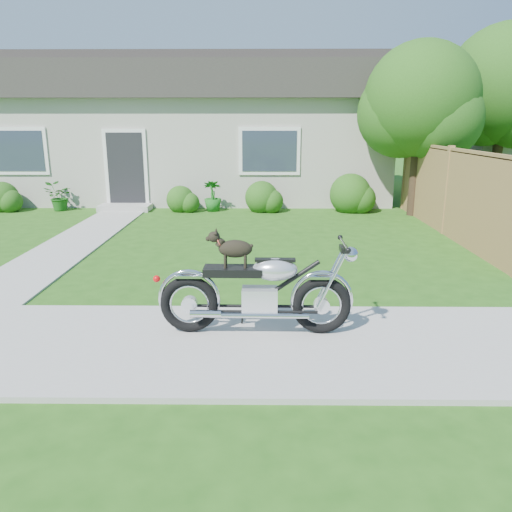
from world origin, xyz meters
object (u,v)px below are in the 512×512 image
Objects in this scene: house at (193,129)px; fence at (447,191)px; tree_far at (510,90)px; potted_plant_left at (58,197)px; potted_plant_right at (213,196)px; tree_near at (426,105)px; motorcycle_with_dog at (259,290)px.

house is 8.96m from fence.
tree_far is 12.84m from potted_plant_left.
house is at bearing 46.09° from potted_plant_left.
potted_plant_left is 4.27m from potted_plant_right.
fence is at bearing -16.23° from potted_plant_left.
potted_plant_left is (-9.69, 0.64, -2.39)m from tree_near.
potted_plant_right is (4.27, 0.00, 0.03)m from potted_plant_left.
fence is 6.83m from motorcycle_with_dog.
house reaches higher than motorcycle_with_dog.
house is at bearing 105.44° from potted_plant_right.
house is 5.67× the size of motorcycle_with_dog.
fence is at bearing 54.36° from motorcycle_with_dog.
tree_near reaches higher than fence.
tree_near is 0.86× the size of tree_far.
motorcycle_with_dog is (1.31, -8.29, 0.13)m from potted_plant_right.
potted_plant_right is (0.95, -3.44, -1.73)m from house.
potted_plant_left is 9.99m from motorcycle_with_dog.
tree_far is 6.41× the size of potted_plant_left.
tree_far reaches higher than potted_plant_right.
tree_near is 3.26m from tree_far.
tree_far reaches higher than motorcycle_with_dog.
fence is 10.03m from potted_plant_left.
tree_far is at bearing -15.08° from house.
fence is at bearing -127.21° from tree_far.
fence is 1.52× the size of tree_near.
potted_plant_left is 0.35× the size of motorcycle_with_dog.
motorcycle_with_dog is (-4.04, -5.49, -0.38)m from fence.
house is 2.90× the size of tree_near.
fence is at bearing -44.74° from house.
motorcycle_with_dog is at bearing -79.11° from house.
potted_plant_left is 0.93× the size of potted_plant_right.
motorcycle_with_dog is (-6.91, -9.26, -2.67)m from tree_far.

